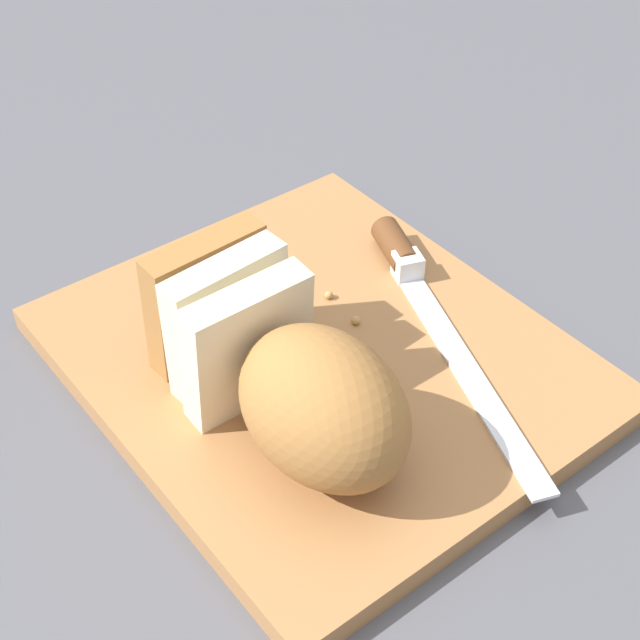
# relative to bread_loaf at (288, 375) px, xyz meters

# --- Properties ---
(ground_plane) EXTENTS (3.00, 3.00, 0.00)m
(ground_plane) POSITION_rel_bread_loaf_xyz_m (0.04, -0.06, -0.07)
(ground_plane) COLOR #4C4C51
(cutting_board) EXTENTS (0.37, 0.32, 0.02)m
(cutting_board) POSITION_rel_bread_loaf_xyz_m (0.04, -0.06, -0.06)
(cutting_board) COLOR #9E6B3D
(cutting_board) RESTS_ON ground_plane
(bread_loaf) EXTENTS (0.21, 0.10, 0.10)m
(bread_loaf) POSITION_rel_bread_loaf_xyz_m (0.00, 0.00, 0.00)
(bread_loaf) COLOR #996633
(bread_loaf) RESTS_ON cutting_board
(bread_knife) EXTENTS (0.27, 0.12, 0.02)m
(bread_knife) POSITION_rel_bread_loaf_xyz_m (0.05, -0.16, -0.04)
(bread_knife) COLOR silver
(bread_knife) RESTS_ON cutting_board
(crumb_near_knife) EXTENTS (0.01, 0.01, 0.01)m
(crumb_near_knife) POSITION_rel_bread_loaf_xyz_m (0.05, -0.10, -0.04)
(crumb_near_knife) COLOR tan
(crumb_near_knife) RESTS_ON cutting_board
(crumb_near_loaf) EXTENTS (0.01, 0.01, 0.01)m
(crumb_near_loaf) POSITION_rel_bread_loaf_xyz_m (0.09, -0.11, -0.04)
(crumb_near_loaf) COLOR tan
(crumb_near_loaf) RESTS_ON cutting_board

